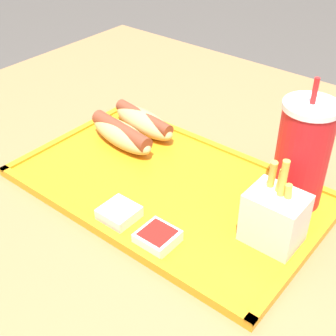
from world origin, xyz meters
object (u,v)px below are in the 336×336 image
object	(u,v)px
sauce_cup_mayo	(119,213)
sauce_cup_ketchup	(158,237)
soda_cup	(302,154)
hot_dog_near	(121,134)
hot_dog_far	(144,121)
fries_carton	(275,216)

from	to	relation	value
sauce_cup_mayo	sauce_cup_ketchup	distance (m)	0.07
soda_cup	sauce_cup_mayo	xyz separation A→B (m)	(-0.17, -0.19, -0.07)
hot_dog_near	hot_dog_far	bearing A→B (deg)	90.00
sauce_cup_mayo	hot_dog_near	bearing A→B (deg)	132.53
hot_dog_far	fries_carton	xyz separation A→B (m)	(0.31, -0.10, 0.02)
hot_dog_near	soda_cup	bearing A→B (deg)	9.81
hot_dog_far	sauce_cup_ketchup	xyz separation A→B (m)	(0.20, -0.20, -0.01)
hot_dog_near	fries_carton	xyz separation A→B (m)	(0.31, -0.04, 0.02)
soda_cup	sauce_cup_mayo	bearing A→B (deg)	-131.50
hot_dog_near	sauce_cup_mayo	xyz separation A→B (m)	(0.13, -0.14, -0.01)
hot_dog_far	hot_dog_near	xyz separation A→B (m)	(0.00, -0.06, 0.00)
hot_dog_near	sauce_cup_ketchup	bearing A→B (deg)	-35.56
sauce_cup_mayo	fries_carton	bearing A→B (deg)	27.28
fries_carton	hot_dog_far	bearing A→B (deg)	162.00
fries_carton	sauce_cup_ketchup	size ratio (longest dim) A/B	2.61
soda_cup	fries_carton	world-z (taller)	soda_cup
sauce_cup_ketchup	soda_cup	bearing A→B (deg)	63.64
sauce_cup_ketchup	fries_carton	bearing A→B (deg)	41.44
soda_cup	fries_carton	xyz separation A→B (m)	(0.02, -0.10, -0.04)
hot_dog_far	sauce_cup_ketchup	bearing A→B (deg)	-44.96
hot_dog_far	hot_dog_near	distance (m)	0.06
fries_carton	sauce_cup_ketchup	xyz separation A→B (m)	(-0.11, -0.10, -0.03)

